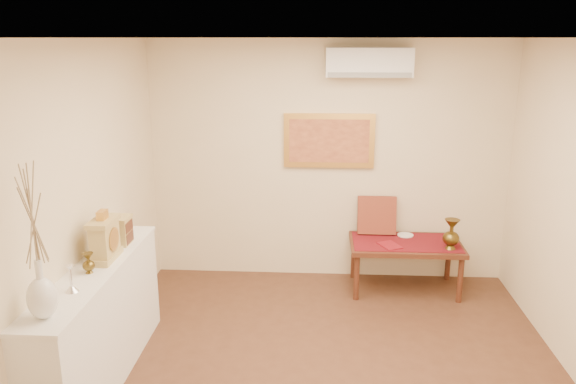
# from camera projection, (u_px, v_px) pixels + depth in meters

# --- Properties ---
(ceiling) EXTENTS (4.50, 4.50, 0.00)m
(ceiling) POSITION_uv_depth(u_px,v_px,m) (336.00, 38.00, 3.77)
(ceiling) COLOR silver
(ceiling) RESTS_ON ground
(wall_back) EXTENTS (4.00, 0.02, 2.70)m
(wall_back) POSITION_uv_depth(u_px,v_px,m) (329.00, 162.00, 6.29)
(wall_back) COLOR beige
(wall_back) RESTS_ON ground
(wall_left) EXTENTS (0.02, 4.50, 2.70)m
(wall_left) POSITION_uv_depth(u_px,v_px,m) (67.00, 222.00, 4.24)
(wall_left) COLOR beige
(wall_left) RESTS_ON ground
(white_vase) EXTENTS (0.19, 0.19, 1.00)m
(white_vase) POSITION_uv_depth(u_px,v_px,m) (36.00, 244.00, 3.43)
(white_vase) COLOR silver
(white_vase) RESTS_ON display_ledge
(candlestick) EXTENTS (0.10, 0.10, 0.20)m
(candlestick) POSITION_uv_depth(u_px,v_px,m) (71.00, 278.00, 3.91)
(candlestick) COLOR silver
(candlestick) RESTS_ON display_ledge
(brass_urn_small) EXTENTS (0.09, 0.09, 0.21)m
(brass_urn_small) POSITION_uv_depth(u_px,v_px,m) (88.00, 260.00, 4.22)
(brass_urn_small) COLOR brown
(brass_urn_small) RESTS_ON display_ledge
(table_cloth) EXTENTS (1.14, 0.59, 0.01)m
(table_cloth) POSITION_uv_depth(u_px,v_px,m) (406.00, 242.00, 6.10)
(table_cloth) COLOR maroon
(table_cloth) RESTS_ON low_table
(brass_urn_tall) EXTENTS (0.18, 0.18, 0.39)m
(brass_urn_tall) POSITION_uv_depth(u_px,v_px,m) (452.00, 231.00, 5.85)
(brass_urn_tall) COLOR brown
(brass_urn_tall) RESTS_ON table_cloth
(plate) EXTENTS (0.18, 0.18, 0.01)m
(plate) POSITION_uv_depth(u_px,v_px,m) (405.00, 235.00, 6.28)
(plate) COLOR silver
(plate) RESTS_ON table_cloth
(menu) EXTENTS (0.27, 0.30, 0.01)m
(menu) POSITION_uv_depth(u_px,v_px,m) (390.00, 245.00, 5.97)
(menu) COLOR maroon
(menu) RESTS_ON table_cloth
(cushion) EXTENTS (0.43, 0.19, 0.44)m
(cushion) POSITION_uv_depth(u_px,v_px,m) (377.00, 215.00, 6.31)
(cushion) COLOR maroon
(cushion) RESTS_ON table_cloth
(display_ledge) EXTENTS (0.37, 2.02, 0.98)m
(display_ledge) POSITION_uv_depth(u_px,v_px,m) (100.00, 325.00, 4.46)
(display_ledge) COLOR white
(display_ledge) RESTS_ON floor
(mantel_clock) EXTENTS (0.17, 0.36, 0.41)m
(mantel_clock) POSITION_uv_depth(u_px,v_px,m) (105.00, 239.00, 4.46)
(mantel_clock) COLOR tan
(mantel_clock) RESTS_ON display_ledge
(wooden_chest) EXTENTS (0.16, 0.21, 0.24)m
(wooden_chest) POSITION_uv_depth(u_px,v_px,m) (121.00, 230.00, 4.82)
(wooden_chest) COLOR tan
(wooden_chest) RESTS_ON display_ledge
(low_table) EXTENTS (1.20, 0.70, 0.55)m
(low_table) POSITION_uv_depth(u_px,v_px,m) (405.00, 248.00, 6.12)
(low_table) COLOR #502618
(low_table) RESTS_ON floor
(painting) EXTENTS (1.00, 0.06, 0.60)m
(painting) POSITION_uv_depth(u_px,v_px,m) (329.00, 141.00, 6.20)
(painting) COLOR gold
(painting) RESTS_ON wall_back
(ac_unit) EXTENTS (0.90, 0.25, 0.30)m
(ac_unit) POSITION_uv_depth(u_px,v_px,m) (369.00, 63.00, 5.85)
(ac_unit) COLOR white
(ac_unit) RESTS_ON wall_back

